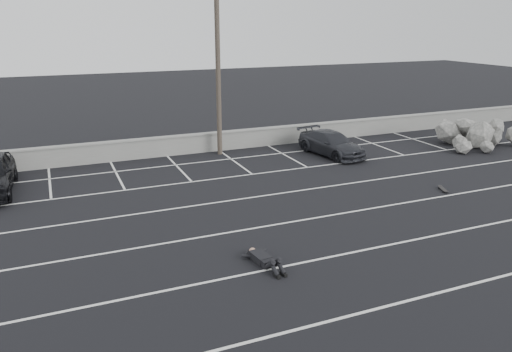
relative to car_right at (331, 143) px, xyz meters
name	(u,v)px	position (x,y,z in m)	size (l,w,h in m)	color
ground	(332,257)	(-6.35, -10.66, -0.64)	(120.00, 120.00, 0.00)	black
seawall	(202,142)	(-6.35, 3.34, -0.09)	(50.00, 0.45, 1.06)	gray
stall_lines	(272,210)	(-6.44, -6.25, -0.63)	(36.00, 20.05, 0.01)	silver
car_right	(331,143)	(0.00, 0.00, 0.00)	(1.78, 4.39, 1.27)	#26272C
utility_pole	(218,62)	(-5.56, 2.54, 4.33)	(1.31, 0.26, 9.82)	#4C4238
trash_bin	(329,138)	(1.09, 2.10, -0.22)	(0.60, 0.60, 0.82)	#2A2A2D
riprap_pile	(476,136)	(8.95, -1.40, -0.10)	(5.51, 4.08, 1.48)	gray
person	(261,254)	(-8.55, -10.06, -0.40)	(1.23, 2.48, 0.48)	black
skateboard	(443,189)	(1.36, -7.08, -0.57)	(0.44, 0.74, 0.09)	black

